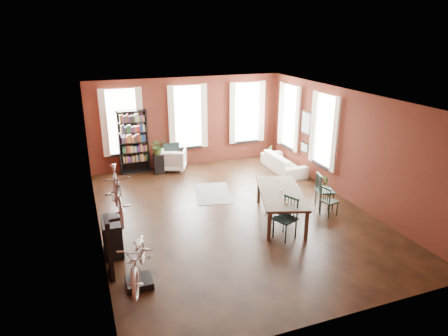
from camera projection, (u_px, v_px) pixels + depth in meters
name	position (u px, v px, depth m)	size (l,w,h in m)	color
room	(234.00, 132.00, 10.86)	(9.00, 9.04, 3.22)	black
dining_table	(280.00, 206.00, 10.49)	(1.06, 2.34, 0.80)	#4C3E2D
dining_chair_a	(285.00, 219.00, 9.54)	(0.47, 0.47, 1.02)	#193835
dining_chair_b	(274.00, 203.00, 10.66)	(0.36, 0.36, 0.78)	black
dining_chair_c	(329.00, 201.00, 10.74)	(0.38, 0.38, 0.83)	black
dining_chair_d	(325.00, 191.00, 11.20)	(0.46, 0.46, 1.00)	#1B3C39
bookshelf	(133.00, 142.00, 13.72)	(1.00, 0.32, 2.20)	black
white_armchair	(174.00, 158.00, 14.17)	(0.84, 0.78, 0.86)	silver
cream_sofa	(284.00, 160.00, 14.07)	(2.08, 0.61, 0.81)	beige
striped_rug	(213.00, 193.00, 12.27)	(1.05, 1.69, 0.01)	black
bike_trainer	(139.00, 282.00, 7.88)	(0.51, 0.51, 0.15)	black
bike_wall_rack	(109.00, 248.00, 8.02)	(0.16, 0.60, 1.30)	black
console_table	(112.00, 237.00, 8.94)	(0.40, 0.80, 0.80)	black
plant_stand	(159.00, 164.00, 13.88)	(0.34, 0.34, 0.67)	black
plant_by_sofa	(267.00, 159.00, 15.01)	(0.38, 0.69, 0.31)	#285622
plant_small	(325.00, 187.00, 12.51)	(0.25, 0.48, 0.17)	#2D5923
bicycle_floor	(137.00, 239.00, 7.56)	(0.63, 0.95, 1.81)	beige
bicycle_hung	(115.00, 177.00, 7.61)	(0.47, 1.00, 1.66)	#A5A8AD
plant_on_stand	(158.00, 148.00, 13.72)	(0.54, 0.60, 0.47)	#315020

